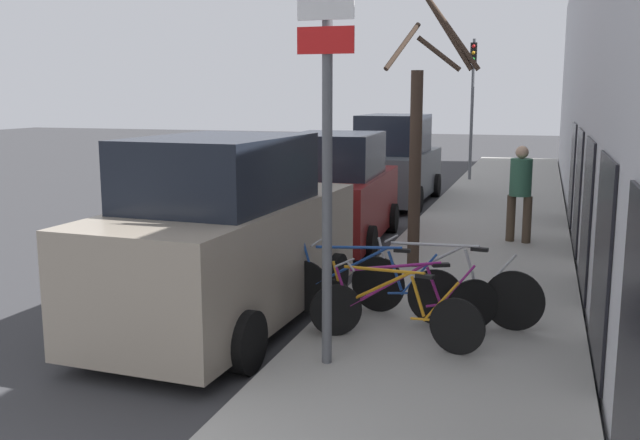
{
  "coord_description": "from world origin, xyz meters",
  "views": [
    {
      "loc": [
        3.61,
        -2.49,
        2.89
      ],
      "look_at": [
        0.85,
        6.32,
        1.27
      ],
      "focal_mm": 40.0,
      "sensor_mm": 36.0,
      "label": 1
    }
  ],
  "objects_px": {
    "parked_car_2": "(395,164)",
    "street_tree": "(419,144)",
    "bicycle_1": "(406,302)",
    "parked_car_1": "(337,194)",
    "bicycle_2": "(368,287)",
    "pedestrian_near": "(520,187)",
    "traffic_light": "(472,90)",
    "parked_car_0": "(227,240)",
    "bicycle_0": "(392,310)",
    "signpost": "(327,160)",
    "bicycle_3": "(443,288)"
  },
  "relations": [
    {
      "from": "parked_car_2",
      "to": "traffic_light",
      "type": "xyz_separation_m",
      "value": [
        1.53,
        4.82,
        1.97
      ]
    },
    {
      "from": "parked_car_2",
      "to": "traffic_light",
      "type": "bearing_deg",
      "value": 73.26
    },
    {
      "from": "parked_car_0",
      "to": "traffic_light",
      "type": "bearing_deg",
      "value": 87.27
    },
    {
      "from": "bicycle_3",
      "to": "parked_car_2",
      "type": "bearing_deg",
      "value": 23.09
    },
    {
      "from": "parked_car_1",
      "to": "traffic_light",
      "type": "height_order",
      "value": "traffic_light"
    },
    {
      "from": "bicycle_0",
      "to": "street_tree",
      "type": "height_order",
      "value": "street_tree"
    },
    {
      "from": "traffic_light",
      "to": "parked_car_0",
      "type": "bearing_deg",
      "value": -95.32
    },
    {
      "from": "bicycle_1",
      "to": "street_tree",
      "type": "xyz_separation_m",
      "value": [
        -0.44,
        3.3,
        1.61
      ]
    },
    {
      "from": "street_tree",
      "to": "parked_car_0",
      "type": "bearing_deg",
      "value": -120.08
    },
    {
      "from": "bicycle_0",
      "to": "traffic_light",
      "type": "distance_m",
      "value": 16.33
    },
    {
      "from": "signpost",
      "to": "bicycle_3",
      "type": "xyz_separation_m",
      "value": [
        0.95,
        1.77,
        -1.69
      ]
    },
    {
      "from": "parked_car_1",
      "to": "signpost",
      "type": "bearing_deg",
      "value": -77.84
    },
    {
      "from": "signpost",
      "to": "parked_car_0",
      "type": "relative_size",
      "value": 0.82
    },
    {
      "from": "bicycle_2",
      "to": "pedestrian_near",
      "type": "distance_m",
      "value": 5.67
    },
    {
      "from": "bicycle_1",
      "to": "parked_car_1",
      "type": "distance_m",
      "value": 5.88
    },
    {
      "from": "bicycle_0",
      "to": "signpost",
      "type": "bearing_deg",
      "value": 161.91
    },
    {
      "from": "parked_car_1",
      "to": "street_tree",
      "type": "xyz_separation_m",
      "value": [
        1.95,
        -2.05,
        1.14
      ]
    },
    {
      "from": "bicycle_1",
      "to": "bicycle_2",
      "type": "distance_m",
      "value": 0.67
    },
    {
      "from": "bicycle_1",
      "to": "bicycle_0",
      "type": "bearing_deg",
      "value": 141.24
    },
    {
      "from": "bicycle_0",
      "to": "bicycle_3",
      "type": "xyz_separation_m",
      "value": [
        0.44,
        0.94,
        0.05
      ]
    },
    {
      "from": "bicycle_1",
      "to": "parked_car_1",
      "type": "relative_size",
      "value": 0.47
    },
    {
      "from": "bicycle_1",
      "to": "parked_car_2",
      "type": "relative_size",
      "value": 0.44
    },
    {
      "from": "parked_car_1",
      "to": "bicycle_0",
      "type": "bearing_deg",
      "value": -71.18
    },
    {
      "from": "bicycle_3",
      "to": "parked_car_0",
      "type": "distance_m",
      "value": 2.75
    },
    {
      "from": "parked_car_2",
      "to": "street_tree",
      "type": "distance_m",
      "value": 7.95
    },
    {
      "from": "bicycle_0",
      "to": "parked_car_0",
      "type": "height_order",
      "value": "parked_car_0"
    },
    {
      "from": "signpost",
      "to": "bicycle_2",
      "type": "height_order",
      "value": "signpost"
    },
    {
      "from": "bicycle_1",
      "to": "traffic_light",
      "type": "relative_size",
      "value": 0.46
    },
    {
      "from": "parked_car_2",
      "to": "street_tree",
      "type": "xyz_separation_m",
      "value": [
        1.93,
        -7.63,
        1.06
      ]
    },
    {
      "from": "bicycle_0",
      "to": "parked_car_2",
      "type": "relative_size",
      "value": 0.45
    },
    {
      "from": "bicycle_0",
      "to": "pedestrian_near",
      "type": "relative_size",
      "value": 1.16
    },
    {
      "from": "bicycle_1",
      "to": "bicycle_3",
      "type": "height_order",
      "value": "bicycle_3"
    },
    {
      "from": "bicycle_1",
      "to": "street_tree",
      "type": "height_order",
      "value": "street_tree"
    },
    {
      "from": "bicycle_0",
      "to": "pedestrian_near",
      "type": "xyz_separation_m",
      "value": [
        1.15,
        6.15,
        0.68
      ]
    },
    {
      "from": "signpost",
      "to": "pedestrian_near",
      "type": "relative_size",
      "value": 2.13
    },
    {
      "from": "pedestrian_near",
      "to": "street_tree",
      "type": "bearing_deg",
      "value": -104.0
    },
    {
      "from": "bicycle_3",
      "to": "parked_car_0",
      "type": "height_order",
      "value": "parked_car_0"
    },
    {
      "from": "signpost",
      "to": "parked_car_2",
      "type": "height_order",
      "value": "signpost"
    },
    {
      "from": "traffic_light",
      "to": "parked_car_1",
      "type": "bearing_deg",
      "value": -98.44
    },
    {
      "from": "bicycle_2",
      "to": "parked_car_1",
      "type": "relative_size",
      "value": 0.54
    },
    {
      "from": "bicycle_2",
      "to": "parked_car_0",
      "type": "bearing_deg",
      "value": 98.68
    },
    {
      "from": "parked_car_0",
      "to": "parked_car_2",
      "type": "xyz_separation_m",
      "value": [
        -0.07,
        10.85,
        -0.03
      ]
    },
    {
      "from": "signpost",
      "to": "bicycle_1",
      "type": "xyz_separation_m",
      "value": [
        0.6,
        1.19,
        -1.75
      ]
    },
    {
      "from": "pedestrian_near",
      "to": "traffic_light",
      "type": "relative_size",
      "value": 0.4
    },
    {
      "from": "bicycle_1",
      "to": "signpost",
      "type": "bearing_deg",
      "value": 127.84
    },
    {
      "from": "parked_car_2",
      "to": "street_tree",
      "type": "relative_size",
      "value": 1.06
    },
    {
      "from": "bicycle_0",
      "to": "traffic_light",
      "type": "height_order",
      "value": "traffic_light"
    },
    {
      "from": "bicycle_2",
      "to": "parked_car_2",
      "type": "relative_size",
      "value": 0.5
    },
    {
      "from": "parked_car_1",
      "to": "traffic_light",
      "type": "distance_m",
      "value": 10.71
    },
    {
      "from": "bicycle_3",
      "to": "parked_car_2",
      "type": "height_order",
      "value": "parked_car_2"
    }
  ]
}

